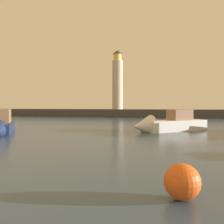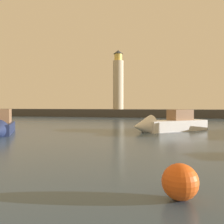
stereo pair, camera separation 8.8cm
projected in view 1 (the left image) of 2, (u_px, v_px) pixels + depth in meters
ground_plane at (121, 128)px, 28.13m from camera, size 220.00×220.00×0.00m
breakwater at (143, 113)px, 54.39m from camera, size 81.86×4.55×1.76m
lighthouse at (118, 81)px, 55.48m from camera, size 2.44×2.44×13.73m
motorboat_1 at (166, 124)px, 24.57m from camera, size 8.07×7.06×2.71m
motorboat_2 at (0, 126)px, 21.99m from camera, size 5.19×7.02×2.67m
mooring_buoy at (182, 182)px, 6.70m from camera, size 1.03×1.03×1.03m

